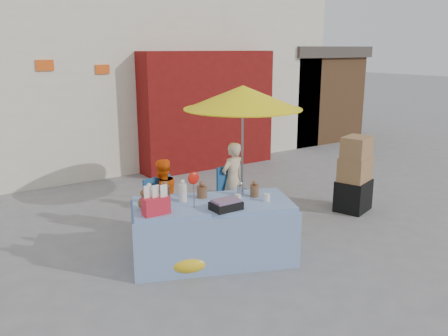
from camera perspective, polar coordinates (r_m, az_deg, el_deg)
ground at (r=6.51m, az=1.51°, el=-9.90°), size 80.00×80.00×0.00m
backdrop at (r=12.98m, az=-16.74°, el=15.62°), size 14.00×8.00×7.80m
market_table at (r=6.11m, az=-1.41°, el=-7.50°), size 2.24×1.64×1.23m
chair_left at (r=6.95m, az=-6.89°, el=-6.13°), size 0.56×0.55×0.85m
chair_right at (r=7.56m, az=1.58°, el=-4.33°), size 0.56×0.55×0.85m
vendor_orange at (r=6.97m, az=-7.45°, el=-3.45°), size 0.62×0.52×1.12m
vendor_beige at (r=7.56m, az=1.02°, el=-1.49°), size 0.49×0.37×1.23m
umbrella at (r=7.61m, az=2.28°, el=8.42°), size 1.90×1.90×2.09m
box_stack at (r=8.16m, az=15.42°, el=-1.03°), size 0.69×0.63×1.27m
tarp_bundle at (r=5.95m, az=-4.04°, el=-10.68°), size 0.83×0.73×0.32m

